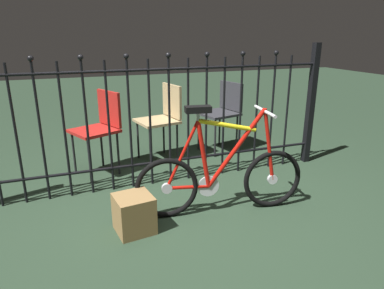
% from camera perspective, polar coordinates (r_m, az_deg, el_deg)
% --- Properties ---
extents(ground_plane, '(20.00, 20.00, 0.00)m').
position_cam_1_polar(ground_plane, '(2.92, -1.68, -11.99)').
color(ground_plane, '#253827').
extents(iron_fence, '(3.67, 0.07, 1.36)m').
position_cam_1_polar(iron_fence, '(3.33, -7.06, 4.25)').
color(iron_fence, black).
rests_on(iron_fence, ground).
extents(bicycle, '(1.42, 0.40, 0.92)m').
position_cam_1_polar(bicycle, '(2.89, 4.81, -5.23)').
color(bicycle, black).
rests_on(bicycle, ground).
extents(chair_tan, '(0.51, 0.51, 0.88)m').
position_cam_1_polar(chair_tan, '(4.08, -4.78, 4.93)').
color(chair_tan, black).
rests_on(chair_tan, ground).
extents(chair_charcoal, '(0.53, 0.53, 0.87)m').
position_cam_1_polar(chair_charcoal, '(4.41, 5.13, 5.92)').
color(chair_charcoal, black).
rests_on(chair_charcoal, ground).
extents(chair_red, '(0.55, 0.55, 0.88)m').
position_cam_1_polar(chair_red, '(3.77, -14.82, 3.32)').
color(chair_red, black).
rests_on(chair_red, ground).
extents(display_crate, '(0.31, 0.31, 0.29)m').
position_cam_1_polar(display_crate, '(2.72, -9.52, -11.15)').
color(display_crate, olive).
rests_on(display_crate, ground).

